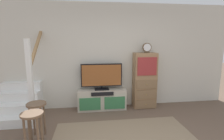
% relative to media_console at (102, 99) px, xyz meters
% --- Properties ---
extents(back_wall, '(6.40, 0.12, 2.70)m').
position_rel_media_console_xyz_m(back_wall, '(0.30, 0.27, 1.09)').
color(back_wall, beige).
rests_on(back_wall, ground_plane).
extents(media_console, '(1.23, 0.38, 0.52)m').
position_rel_media_console_xyz_m(media_console, '(0.00, 0.00, 0.00)').
color(media_console, '#BCB29E').
rests_on(media_console, ground_plane).
extents(television, '(1.04, 0.22, 0.67)m').
position_rel_media_console_xyz_m(television, '(0.00, 0.02, 0.61)').
color(television, black).
rests_on(television, media_console).
extents(side_cabinet, '(0.58, 0.38, 1.45)m').
position_rel_media_console_xyz_m(side_cabinet, '(1.12, 0.01, 0.46)').
color(side_cabinet, '#93704C').
rests_on(side_cabinet, ground_plane).
extents(desk_clock, '(0.23, 0.08, 0.25)m').
position_rel_media_console_xyz_m(desk_clock, '(1.16, -0.00, 1.32)').
color(desk_clock, '#4C3823').
rests_on(desk_clock, side_cabinet).
extents(staircase, '(1.00, 1.36, 2.20)m').
position_rel_media_console_xyz_m(staircase, '(-1.94, 0.01, 0.11)').
color(staircase, white).
rests_on(staircase, ground_plane).
extents(bar_stool_near, '(0.34, 0.34, 0.67)m').
position_rel_media_console_xyz_m(bar_stool_near, '(-1.19, -1.62, 0.24)').
color(bar_stool_near, brown).
rests_on(bar_stool_near, ground_plane).
extents(bar_stool_far, '(0.34, 0.34, 0.66)m').
position_rel_media_console_xyz_m(bar_stool_far, '(-1.26, -1.16, 0.24)').
color(bar_stool_far, brown).
rests_on(bar_stool_far, ground_plane).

